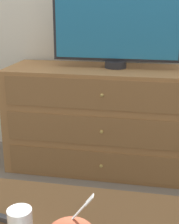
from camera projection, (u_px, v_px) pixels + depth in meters
The scene contains 5 objects.
ground_plane at pixel (116, 151), 2.89m from camera, with size 12.00×12.00×0.00m, color #70665B.
dresser at pixel (107, 119), 2.52m from camera, with size 1.44×0.53×0.75m.
tv at pixel (117, 24), 2.33m from camera, with size 0.89×0.15×0.58m.
drink_cup at pixel (20, 224), 1.08m from camera, with size 0.08×0.08×0.09m.
remote_control at pixel (1, 217), 1.16m from camera, with size 0.16×0.06×0.02m.
Camera 1 is at (0.29, -2.65, 1.20)m, focal length 55.00 mm.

